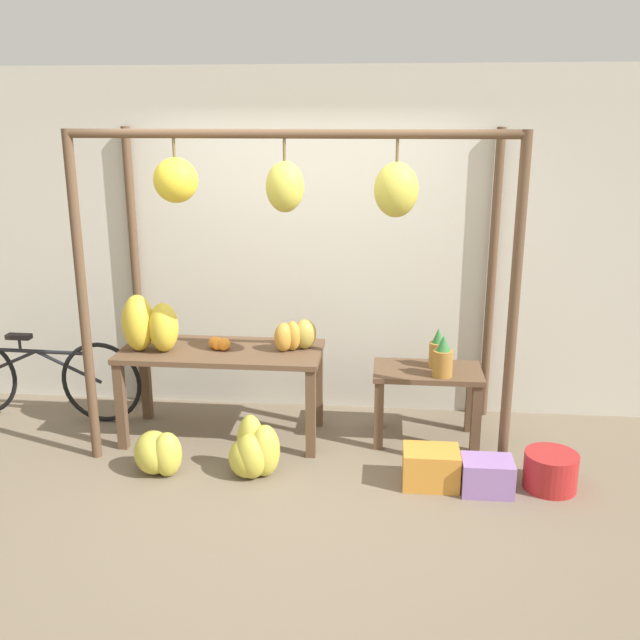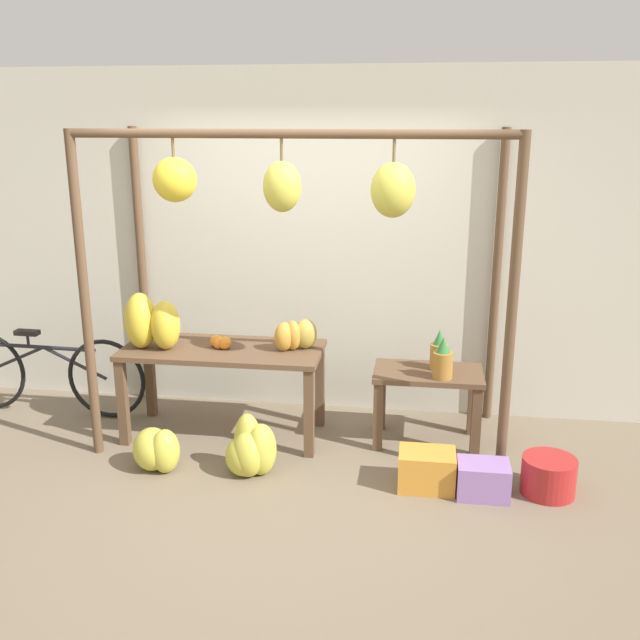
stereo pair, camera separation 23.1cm
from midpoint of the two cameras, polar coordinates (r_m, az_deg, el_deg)
name	(u,v)px [view 1 (the left image)]	position (r m, az deg, el deg)	size (l,w,h in m)	color
ground_plane	(286,492)	(4.90, -4.11, -13.57)	(20.00, 20.00, 0.00)	#756651
shop_wall_back	(310,245)	(5.88, -1.90, 6.03)	(8.00, 0.08, 2.80)	beige
stall_awning	(295,224)	(4.90, -3.42, 7.66)	(3.00, 1.23, 2.34)	brown
display_table_main	(222,363)	(5.50, -9.05, -3.39)	(1.52, 0.66, 0.72)	brown
display_table_side	(427,386)	(5.48, 7.35, -5.27)	(0.82, 0.48, 0.58)	brown
banana_pile_on_table	(149,325)	(5.48, -14.71, -0.38)	(0.48, 0.33, 0.43)	gold
orange_pile	(219,344)	(5.45, -9.26, -1.90)	(0.17, 0.14, 0.09)	orange
pineapple_cluster	(440,355)	(5.35, 8.40, -2.80)	(0.16, 0.34, 0.31)	#A3702D
banana_pile_ground_left	(158,453)	(5.20, -14.08, -10.30)	(0.44, 0.39, 0.32)	gold
banana_pile_ground_right	(253,452)	(5.04, -6.69, -10.47)	(0.43, 0.37, 0.43)	gold
fruit_crate_white	(431,467)	(4.96, 7.51, -11.61)	(0.38, 0.28, 0.26)	orange
blue_bucket	(551,471)	(5.09, 16.71, -11.49)	(0.36, 0.36, 0.25)	#AD2323
parked_bicycle	(39,377)	(6.33, -22.56, -4.26)	(1.75, 0.11, 0.72)	black
papaya_pile	(295,335)	(5.36, -3.23, -1.25)	(0.37, 0.29, 0.23)	gold
fruit_crate_purple	(487,476)	(4.94, 11.88, -12.11)	(0.34, 0.25, 0.23)	#9970B7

